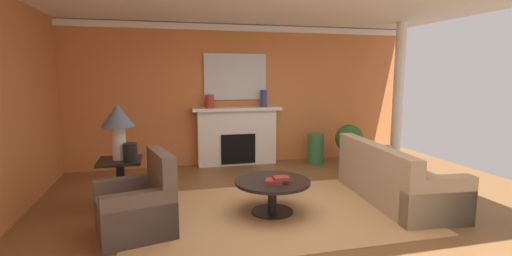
{
  "coord_description": "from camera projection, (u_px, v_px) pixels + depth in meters",
  "views": [
    {
      "loc": [
        -1.52,
        -4.58,
        1.84
      ],
      "look_at": [
        -0.1,
        0.99,
        1.0
      ],
      "focal_mm": 25.81,
      "sensor_mm": 36.0,
      "label": 1
    }
  ],
  "objects": [
    {
      "name": "side_table",
      "position": [
        121.0,
        181.0,
        5.01
      ],
      "size": [
        0.56,
        0.56,
        0.7
      ],
      "color": "black",
      "rests_on": "ground_plane"
    },
    {
      "name": "wall_fireplace",
      "position": [
        238.0,
        95.0,
        7.6
      ],
      "size": [
        7.32,
        0.12,
        2.84
      ],
      "primitive_type": "cube",
      "color": "#CC723D",
      "rests_on": "ground_plane"
    },
    {
      "name": "area_rug",
      "position": [
        272.0,
        212.0,
        4.93
      ],
      "size": [
        3.76,
        2.43,
        0.01
      ],
      "primitive_type": "cube",
      "color": "tan",
      "rests_on": "ground_plane"
    },
    {
      "name": "table_lamp",
      "position": [
        118.0,
        121.0,
        4.89
      ],
      "size": [
        0.44,
        0.44,
        0.75
      ],
      "color": "beige",
      "rests_on": "side_table"
    },
    {
      "name": "potted_plant",
      "position": [
        349.0,
        141.0,
        7.47
      ],
      "size": [
        0.56,
        0.56,
        0.83
      ],
      "color": "#BCB29E",
      "rests_on": "ground_plane"
    },
    {
      "name": "vase_on_side_table",
      "position": [
        130.0,
        152.0,
        4.87
      ],
      "size": [
        0.18,
        0.18,
        0.24
      ],
      "primitive_type": "cylinder",
      "color": "black",
      "rests_on": "side_table"
    },
    {
      "name": "vase_tall_corner",
      "position": [
        315.0,
        148.0,
        7.64
      ],
      "size": [
        0.35,
        0.35,
        0.63
      ],
      "primitive_type": "cylinder",
      "color": "#33703D",
      "rests_on": "ground_plane"
    },
    {
      "name": "vase_mantel_left",
      "position": [
        210.0,
        101.0,
        7.21
      ],
      "size": [
        0.17,
        0.17,
        0.27
      ],
      "primitive_type": "cylinder",
      "color": "#9E3328",
      "rests_on": "fireplace"
    },
    {
      "name": "book_art_folio",
      "position": [
        281.0,
        178.0,
        4.71
      ],
      "size": [
        0.21,
        0.17,
        0.04
      ],
      "primitive_type": "cube",
      "rotation": [
        0.0,
        0.0,
        -0.08
      ],
      "color": "maroon",
      "rests_on": "coffee_table"
    },
    {
      "name": "armchair_near_window",
      "position": [
        139.0,
        208.0,
        4.25
      ],
      "size": [
        0.97,
        0.97,
        0.95
      ],
      "color": "brown",
      "rests_on": "ground_plane"
    },
    {
      "name": "coffee_table",
      "position": [
        272.0,
        189.0,
        4.88
      ],
      "size": [
        1.0,
        1.0,
        0.45
      ],
      "color": "black",
      "rests_on": "ground_plane"
    },
    {
      "name": "vase_mantel_right",
      "position": [
        264.0,
        99.0,
        7.47
      ],
      "size": [
        0.13,
        0.13,
        0.35
      ],
      "primitive_type": "cylinder",
      "color": "navy",
      "rests_on": "fireplace"
    },
    {
      "name": "sofa",
      "position": [
        393.0,
        181.0,
        5.37
      ],
      "size": [
        1.07,
        2.17,
        0.85
      ],
      "color": "tan",
      "rests_on": "ground_plane"
    },
    {
      "name": "book_red_cover",
      "position": [
        274.0,
        181.0,
        4.72
      ],
      "size": [
        0.26,
        0.25,
        0.05
      ],
      "primitive_type": "cube",
      "rotation": [
        0.0,
        0.0,
        -0.31
      ],
      "color": "maroon",
      "rests_on": "coffee_table"
    },
    {
      "name": "crown_moulding",
      "position": [
        238.0,
        28.0,
        7.33
      ],
      "size": [
        7.32,
        0.08,
        0.12
      ],
      "primitive_type": "cube",
      "color": "white"
    },
    {
      "name": "ground_plane",
      "position": [
        281.0,
        210.0,
        5.02
      ],
      "size": [
        8.73,
        8.73,
        0.0
      ],
      "primitive_type": "plane",
      "color": "brown"
    },
    {
      "name": "fireplace",
      "position": [
        237.0,
        138.0,
        7.5
      ],
      "size": [
        1.8,
        0.35,
        1.18
      ],
      "color": "white",
      "rests_on": "ground_plane"
    },
    {
      "name": "column_white",
      "position": [
        398.0,
        96.0,
        7.25
      ],
      "size": [
        0.2,
        0.2,
        2.84
      ],
      "primitive_type": "cylinder",
      "color": "white",
      "rests_on": "ground_plane"
    },
    {
      "name": "mantel_mirror",
      "position": [
        235.0,
        77.0,
        7.44
      ],
      "size": [
        1.27,
        0.04,
        0.92
      ],
      "primitive_type": "cube",
      "color": "silver"
    }
  ]
}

